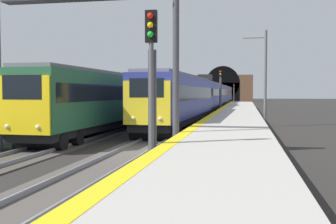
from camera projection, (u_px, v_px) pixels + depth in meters
name	position (u px, v px, depth m)	size (l,w,h in m)	color
ground_plane	(135.00, 153.00, 18.38)	(320.00, 320.00, 0.00)	#282623
platform_right	(226.00, 144.00, 17.57)	(112.00, 3.86, 1.05)	#ADA89E
platform_right_edge_strip	(188.00, 131.00, 17.87)	(112.00, 0.50, 0.01)	yellow
track_main_line	(135.00, 152.00, 18.38)	(160.00, 2.95, 0.21)	#4C4742
track_adjacent_line	(46.00, 149.00, 19.22)	(160.00, 2.82, 0.21)	#423D38
train_main_approaching	(212.00, 95.00, 59.50)	(77.90, 3.16, 4.94)	navy
train_adjacent_platform	(164.00, 96.00, 46.90)	(59.75, 3.16, 4.97)	#235638
railway_signal_near	(151.00, 76.00, 13.32)	(0.39, 0.38, 5.44)	#4C4C54
railway_signal_mid	(220.00, 89.00, 49.23)	(0.39, 0.38, 5.45)	#4C4C54
railway_signal_far	(234.00, 92.00, 104.49)	(0.39, 0.38, 4.91)	#4C4C54
overhead_signal_gantry	(83.00, 25.00, 17.91)	(0.70, 8.70, 7.68)	#3F3F47
tunnel_portal	(223.00, 88.00, 126.63)	(2.28, 18.54, 10.90)	brown
catenary_mast_near	(265.00, 77.00, 32.15)	(0.22, 1.90, 7.69)	#595B60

